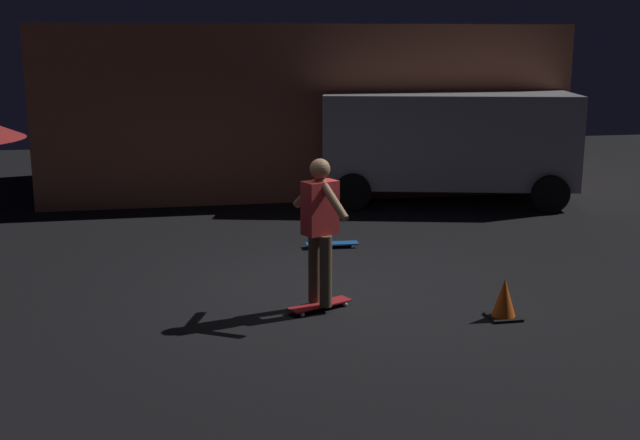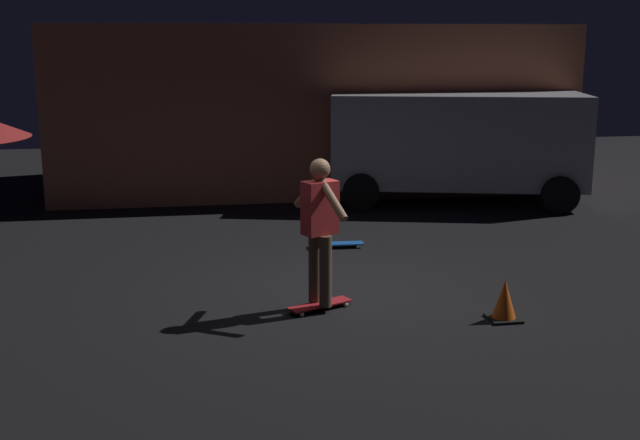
# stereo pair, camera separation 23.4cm
# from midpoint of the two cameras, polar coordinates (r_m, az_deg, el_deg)

# --- Properties ---
(ground_plane) EXTENTS (28.00, 28.00, 0.00)m
(ground_plane) POSITION_cam_midpoint_polar(r_m,az_deg,el_deg) (9.71, 0.38, -5.25)
(ground_plane) COLOR black
(low_building) EXTENTS (10.14, 4.25, 3.28)m
(low_building) POSITION_cam_midpoint_polar(r_m,az_deg,el_deg) (16.90, -2.07, 8.21)
(low_building) COLOR #B76B4C
(low_building) RESTS_ON ground_plane
(parked_van) EXTENTS (4.92, 3.14, 2.03)m
(parked_van) POSITION_cam_midpoint_polar(r_m,az_deg,el_deg) (15.21, 8.68, 5.72)
(parked_van) COLOR #B2B2B7
(parked_van) RESTS_ON ground_plane
(skateboard_ridden) EXTENTS (0.79, 0.51, 0.07)m
(skateboard_ridden) POSITION_cam_midpoint_polar(r_m,az_deg,el_deg) (9.12, -0.74, -6.10)
(skateboard_ridden) COLOR #AD1E23
(skateboard_ridden) RESTS_ON ground_plane
(skateboard_spare) EXTENTS (0.79, 0.25, 0.07)m
(skateboard_spare) POSITION_cam_midpoint_polar(r_m,az_deg,el_deg) (11.76, 0.30, -1.72)
(skateboard_spare) COLOR #1959B2
(skateboard_spare) RESTS_ON ground_plane
(skater) EXTENTS (0.49, 0.93, 1.67)m
(skater) POSITION_cam_midpoint_polar(r_m,az_deg,el_deg) (8.85, -0.76, -0.09)
(skater) COLOR brown
(skater) RESTS_ON skateboard_ridden
(traffic_cone) EXTENTS (0.34, 0.34, 0.46)m
(traffic_cone) POSITION_cam_midpoint_polar(r_m,az_deg,el_deg) (9.01, 12.32, -5.61)
(traffic_cone) COLOR black
(traffic_cone) RESTS_ON ground_plane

